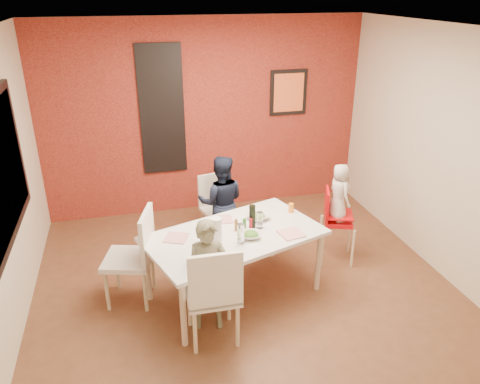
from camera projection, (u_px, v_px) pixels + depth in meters
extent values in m
plane|color=brown|center=(247.00, 291.00, 5.09)|extent=(4.50, 4.50, 0.00)
cube|color=white|center=(249.00, 30.00, 4.00)|extent=(4.50, 4.50, 0.02)
cube|color=beige|center=(205.00, 118.00, 6.54)|extent=(4.50, 0.02, 2.70)
cube|color=beige|center=(356.00, 325.00, 2.55)|extent=(4.50, 0.02, 2.70)
cube|color=beige|center=(448.00, 157.00, 5.05)|extent=(0.02, 4.50, 2.70)
cube|color=maroon|center=(206.00, 118.00, 6.52)|extent=(4.50, 0.02, 2.70)
cube|color=black|center=(0.00, 170.00, 4.14)|extent=(0.05, 1.70, 1.30)
cube|color=black|center=(2.00, 170.00, 4.14)|extent=(0.02, 1.55, 1.15)
cube|color=#B3BEC3|center=(162.00, 110.00, 6.31)|extent=(0.55, 0.03, 1.70)
cube|color=black|center=(162.00, 110.00, 6.30)|extent=(0.60, 0.03, 1.76)
cube|color=black|center=(288.00, 92.00, 6.65)|extent=(0.54, 0.03, 0.64)
cube|color=orange|center=(289.00, 93.00, 6.64)|extent=(0.44, 0.01, 0.54)
cube|color=white|center=(234.00, 236.00, 4.76)|extent=(1.98, 1.49, 0.04)
cylinder|color=beige|center=(183.00, 314.00, 4.19)|extent=(0.06, 0.06, 0.69)
cylinder|color=beige|center=(148.00, 271.00, 4.82)|extent=(0.06, 0.06, 0.69)
cylinder|color=beige|center=(318.00, 262.00, 4.99)|extent=(0.06, 0.06, 0.69)
cylinder|color=beige|center=(273.00, 231.00, 5.62)|extent=(0.06, 0.06, 0.69)
cube|color=white|center=(212.00, 293.00, 4.25)|extent=(0.48, 0.48, 0.05)
cube|color=white|center=(216.00, 282.00, 3.95)|extent=(0.47, 0.05, 0.54)
cylinder|color=beige|center=(229.00, 300.00, 4.57)|extent=(0.04, 0.04, 0.46)
cylinder|color=beige|center=(238.00, 326.00, 4.22)|extent=(0.04, 0.04, 0.46)
cylinder|color=beige|center=(189.00, 306.00, 4.49)|extent=(0.04, 0.04, 0.46)
cylinder|color=beige|center=(195.00, 332.00, 4.14)|extent=(0.04, 0.04, 0.46)
cube|color=silver|center=(219.00, 211.00, 5.97)|extent=(0.48, 0.48, 0.05)
cube|color=silver|center=(213.00, 190.00, 6.03)|extent=(0.40, 0.13, 0.45)
cylinder|color=#C2AC90|center=(213.00, 234.00, 5.86)|extent=(0.03, 0.03, 0.39)
cylinder|color=#C2AC90|center=(203.00, 223.00, 6.12)|extent=(0.03, 0.03, 0.39)
cylinder|color=#C2AC90|center=(236.00, 228.00, 5.99)|extent=(0.03, 0.03, 0.39)
cylinder|color=#C2AC90|center=(225.00, 218.00, 6.26)|extent=(0.03, 0.03, 0.39)
cube|color=silver|center=(128.00, 259.00, 4.77)|extent=(0.59, 0.59, 0.05)
cube|color=silver|center=(147.00, 237.00, 4.65)|extent=(0.17, 0.47, 0.54)
cylinder|color=#BBAC8B|center=(117.00, 269.00, 5.06)|extent=(0.04, 0.04, 0.47)
cylinder|color=#BBAC8B|center=(153.00, 270.00, 5.04)|extent=(0.04, 0.04, 0.47)
cylinder|color=#BBAC8B|center=(107.00, 291.00, 4.70)|extent=(0.04, 0.04, 0.47)
cylinder|color=#BBAC8B|center=(145.00, 292.00, 4.69)|extent=(0.04, 0.04, 0.47)
cube|color=red|center=(338.00, 221.00, 5.50)|extent=(0.40, 0.40, 0.05)
cube|color=red|center=(327.00, 205.00, 5.43)|extent=(0.13, 0.30, 0.37)
cube|color=red|center=(339.00, 214.00, 5.46)|extent=(0.40, 0.40, 0.02)
cylinder|color=beige|center=(353.00, 249.00, 5.43)|extent=(0.03, 0.03, 0.48)
cylinder|color=beige|center=(322.00, 247.00, 5.46)|extent=(0.03, 0.03, 0.48)
cylinder|color=beige|center=(349.00, 234.00, 5.75)|extent=(0.03, 0.03, 0.48)
cylinder|color=beige|center=(321.00, 233.00, 5.78)|extent=(0.03, 0.03, 0.48)
imported|color=#605D44|center=(209.00, 276.00, 4.36)|extent=(0.45, 0.34, 1.13)
imported|color=#151C30|center=(221.00, 202.00, 5.75)|extent=(0.67, 0.58, 1.20)
imported|color=beige|center=(339.00, 193.00, 5.34)|extent=(0.26, 0.36, 0.69)
cube|color=white|center=(212.00, 259.00, 4.30)|extent=(0.26, 0.26, 0.01)
cube|color=silver|center=(223.00, 219.00, 5.03)|extent=(0.21, 0.21, 0.01)
cube|color=white|center=(291.00, 234.00, 4.74)|extent=(0.27, 0.27, 0.01)
cube|color=silver|center=(176.00, 238.00, 4.67)|extent=(0.29, 0.29, 0.01)
imported|color=silver|center=(251.00, 235.00, 4.67)|extent=(0.23, 0.23, 0.05)
imported|color=silver|center=(258.00, 217.00, 5.04)|extent=(0.31, 0.31, 0.06)
cylinder|color=black|center=(252.00, 217.00, 4.82)|extent=(0.07, 0.07, 0.25)
cylinder|color=white|center=(241.00, 234.00, 4.54)|extent=(0.07, 0.07, 0.21)
cylinder|color=white|center=(260.00, 220.00, 4.83)|extent=(0.06, 0.06, 0.18)
cylinder|color=silver|center=(216.00, 230.00, 4.58)|extent=(0.11, 0.11, 0.25)
cylinder|color=red|center=(251.00, 224.00, 4.81)|extent=(0.03, 0.03, 0.13)
cylinder|color=#327D29|center=(244.00, 225.00, 4.78)|extent=(0.04, 0.04, 0.14)
cylinder|color=brown|center=(236.00, 225.00, 4.79)|extent=(0.03, 0.03, 0.13)
cylinder|color=orange|center=(291.00, 208.00, 5.18)|extent=(0.06, 0.06, 0.10)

